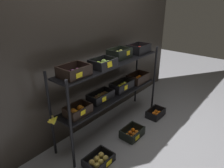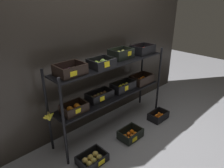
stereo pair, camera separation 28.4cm
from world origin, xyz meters
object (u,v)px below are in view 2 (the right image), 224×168
Objects in this scene: display_rack at (113,78)px; crate_ground_center_tangerine at (158,116)px; crate_ground_tangerine at (130,135)px; crate_ground_apple_gold at (92,159)px.

crate_ground_center_tangerine is (0.66, -0.38, -0.75)m from display_rack.
display_rack is 0.84m from crate_ground_tangerine.
crate_ground_center_tangerine is (1.37, -0.01, 0.00)m from crate_ground_apple_gold.
display_rack is at bearing 27.38° from crate_ground_apple_gold.
display_rack reaches higher than crate_ground_apple_gold.
crate_ground_apple_gold is 1.37m from crate_ground_center_tangerine.
crate_ground_tangerine reaches higher than crate_ground_apple_gold.
display_rack reaches higher than crate_ground_center_tangerine.
crate_ground_apple_gold is 0.68m from crate_ground_tangerine.
crate_ground_tangerine is 0.99× the size of crate_ground_center_tangerine.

